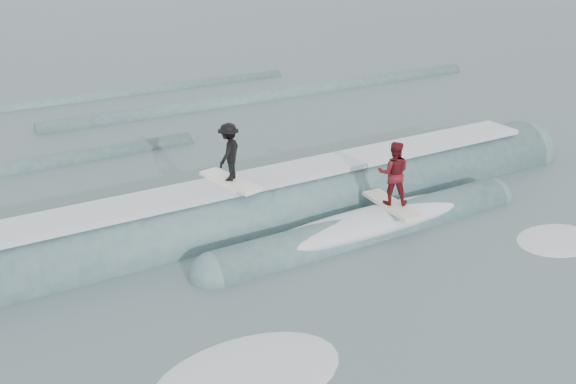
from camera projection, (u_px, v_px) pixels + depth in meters
ground at (435, 341)px, 12.50m from camera, size 160.00×160.00×0.00m
breaking_wave at (284, 217)px, 17.64m from camera, size 22.35×3.96×2.36m
surfer_black at (229, 155)px, 16.46m from camera, size 1.11×2.07×1.62m
surfer_red at (393, 176)px, 16.64m from camera, size 1.05×2.04×1.80m
whitewater at (465, 345)px, 12.39m from camera, size 15.68×7.33×0.10m
far_swells at (119, 123)px, 26.09m from camera, size 39.28×8.65×0.80m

